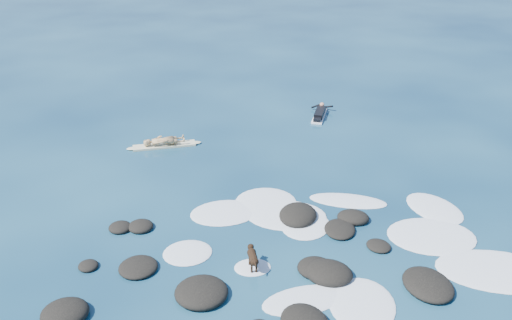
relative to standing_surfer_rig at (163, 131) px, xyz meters
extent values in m
plane|color=#0A2642|center=(4.26, -7.70, -0.73)|extent=(160.00, 160.00, 0.00)
ellipsoid|color=black|center=(6.93, -8.61, -0.67)|extent=(1.01, 1.05, 0.23)
ellipsoid|color=black|center=(-0.55, -6.65, -0.65)|extent=(0.97, 0.97, 0.31)
ellipsoid|color=black|center=(4.73, -6.60, -0.60)|extent=(1.68, 1.87, 0.53)
ellipsoid|color=black|center=(6.56, -6.92, -0.63)|extent=(1.31, 1.19, 0.41)
ellipsoid|color=black|center=(-2.20, -10.82, -0.61)|extent=(1.55, 1.49, 0.49)
ellipsoid|color=black|center=(5.95, -7.54, -0.66)|extent=(1.27, 1.48, 0.28)
ellipsoid|color=black|center=(4.72, -9.58, -0.63)|extent=(1.35, 1.36, 0.39)
ellipsoid|color=black|center=(7.69, -10.70, -0.63)|extent=(1.57, 1.85, 0.41)
ellipsoid|color=black|center=(-0.46, -8.94, -0.65)|extent=(1.49, 1.51, 0.31)
ellipsoid|color=black|center=(-1.22, -6.63, -0.66)|extent=(0.76, 0.78, 0.28)
ellipsoid|color=black|center=(5.03, -9.90, -0.60)|extent=(1.79, 1.69, 0.54)
ellipsoid|color=black|center=(-1.94, -8.68, -0.67)|extent=(0.71, 0.73, 0.24)
ellipsoid|color=black|center=(1.36, -10.36, -0.61)|extent=(1.61, 1.62, 0.48)
ellipsoid|color=white|center=(4.36, -6.35, -0.72)|extent=(3.20, 2.67, 0.12)
ellipsoid|color=white|center=(6.74, -5.62, -0.72)|extent=(2.99, 1.89, 0.12)
ellipsoid|color=white|center=(4.90, -7.06, -0.72)|extent=(2.24, 2.41, 0.12)
ellipsoid|color=white|center=(4.13, -10.87, -0.72)|extent=(2.60, 1.67, 0.12)
ellipsoid|color=white|center=(3.78, -5.39, -0.72)|extent=(2.67, 2.66, 0.12)
ellipsoid|color=white|center=(8.83, -8.18, -0.72)|extent=(3.17, 2.68, 0.12)
ellipsoid|color=white|center=(10.05, -10.20, -0.72)|extent=(4.04, 2.99, 0.12)
ellipsoid|color=white|center=(0.99, -8.26, -0.72)|extent=(1.82, 1.73, 0.12)
ellipsoid|color=white|center=(9.62, -6.47, -0.72)|extent=(2.24, 2.76, 0.12)
ellipsoid|color=white|center=(2.26, -5.97, -0.72)|extent=(2.58, 2.06, 0.12)
ellipsoid|color=white|center=(5.67, -11.19, -0.72)|extent=(2.25, 2.63, 0.12)
ellipsoid|color=white|center=(2.90, -9.23, -0.72)|extent=(1.10, 0.90, 0.12)
cube|color=beige|center=(0.00, 0.00, -0.68)|extent=(2.75, 0.89, 0.09)
ellipsoid|color=beige|center=(1.34, 0.17, -0.68)|extent=(0.57, 0.37, 0.10)
ellipsoid|color=beige|center=(-1.34, -0.17, -0.68)|extent=(0.57, 0.37, 0.10)
imported|color=tan|center=(0.00, 0.00, 0.24)|extent=(0.50, 0.69, 1.76)
cube|color=white|center=(7.51, 2.87, -0.68)|extent=(1.26, 2.32, 0.08)
ellipsoid|color=white|center=(7.90, 3.94, -0.68)|extent=(0.43, 0.56, 0.08)
cube|color=black|center=(7.51, 2.87, -0.52)|extent=(0.87, 1.45, 0.23)
sphere|color=tan|center=(7.79, 3.62, -0.40)|extent=(0.30, 0.30, 0.24)
cylinder|color=black|center=(7.57, 3.87, -0.53)|extent=(0.58, 0.12, 0.26)
cylinder|color=black|center=(8.11, 3.67, -0.53)|extent=(0.48, 0.46, 0.26)
cube|color=black|center=(7.25, 2.14, -0.56)|extent=(0.52, 0.65, 0.14)
cylinder|color=black|center=(2.90, -9.33, -0.28)|extent=(0.29, 0.55, 0.26)
sphere|color=black|center=(2.88, -9.09, -0.28)|extent=(0.29, 0.29, 0.27)
sphere|color=black|center=(2.92, -9.57, -0.28)|extent=(0.26, 0.26, 0.24)
sphere|color=black|center=(2.87, -8.94, -0.19)|extent=(0.21, 0.21, 0.19)
cone|color=black|center=(2.87, -8.82, -0.20)|extent=(0.11, 0.13, 0.10)
cone|color=black|center=(2.82, -8.95, -0.11)|extent=(0.09, 0.07, 0.09)
cone|color=black|center=(2.92, -8.94, -0.11)|extent=(0.09, 0.07, 0.09)
cylinder|color=black|center=(2.82, -9.15, -0.56)|extent=(0.07, 0.07, 0.35)
cylinder|color=black|center=(2.96, -9.14, -0.56)|extent=(0.07, 0.07, 0.35)
cylinder|color=black|center=(2.84, -9.52, -0.56)|extent=(0.07, 0.07, 0.35)
cylinder|color=black|center=(2.98, -9.51, -0.56)|extent=(0.07, 0.07, 0.35)
cylinder|color=black|center=(2.92, -9.69, -0.23)|extent=(0.06, 0.25, 0.15)
camera|label=1|loc=(1.47, -23.04, 9.35)|focal=40.00mm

